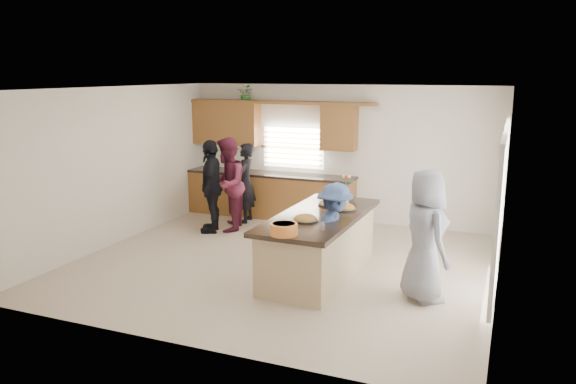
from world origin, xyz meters
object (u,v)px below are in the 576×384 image
at_px(woman_left_front, 212,186).
at_px(woman_right_front, 425,236).
at_px(woman_left_mid, 227,184).
at_px(woman_right_back, 335,233).
at_px(salad_bowl, 284,228).
at_px(woman_left_back, 245,183).
at_px(island, 319,246).

relative_size(woman_left_front, woman_right_front, 1.00).
bearing_deg(woman_left_mid, woman_right_back, 37.42).
height_order(salad_bowl, woman_right_back, woman_right_back).
distance_m(woman_left_back, woman_left_mid, 0.71).
height_order(island, woman_left_front, woman_left_front).
height_order(salad_bowl, woman_left_mid, woman_left_mid).
height_order(woman_left_front, woman_right_front, woman_right_front).
xyz_separation_m(island, woman_right_back, (0.31, -0.23, 0.29)).
xyz_separation_m(salad_bowl, woman_right_front, (1.71, 0.82, -0.14)).
relative_size(island, woman_left_front, 1.52).
relative_size(woman_right_back, woman_right_front, 0.83).
relative_size(salad_bowl, woman_right_back, 0.25).
bearing_deg(woman_left_back, salad_bowl, 23.61).
distance_m(woman_left_mid, woman_left_front, 0.31).
height_order(woman_left_back, woman_right_back, woman_left_back).
bearing_deg(woman_left_mid, island, 37.68).
relative_size(island, woman_left_back, 1.67).
relative_size(salad_bowl, woman_left_front, 0.20).
bearing_deg(salad_bowl, woman_left_front, 134.18).
relative_size(island, woman_right_front, 1.52).
distance_m(salad_bowl, woman_left_front, 3.75).
bearing_deg(woman_left_back, island, 36.09).
height_order(salad_bowl, woman_left_back, woman_left_back).
bearing_deg(woman_right_front, woman_left_back, 18.48).
bearing_deg(woman_right_front, island, 39.27).
bearing_deg(woman_right_back, salad_bowl, 165.93).
distance_m(woman_left_back, woman_left_front, 0.94).
height_order(woman_left_front, woman_right_back, woman_left_front).
distance_m(woman_left_front, woman_right_back, 3.46).
distance_m(woman_left_mid, woman_right_front, 4.57).
bearing_deg(salad_bowl, island, 85.95).
distance_m(island, woman_left_back, 3.40).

